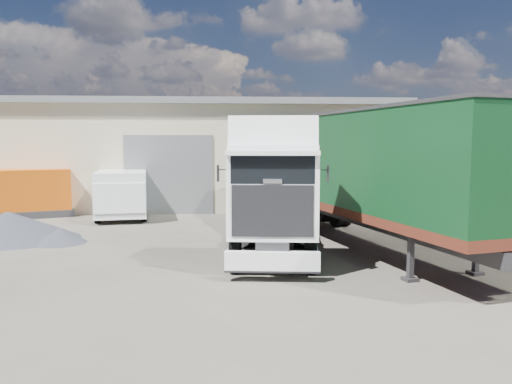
{
  "coord_description": "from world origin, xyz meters",
  "views": [
    {
      "loc": [
        0.59,
        -12.78,
        3.26
      ],
      "look_at": [
        1.54,
        3.0,
        1.69
      ],
      "focal_mm": 35.0,
      "sensor_mm": 36.0,
      "label": 1
    }
  ],
  "objects": [
    {
      "name": "ground",
      "position": [
        0.0,
        0.0,
        0.0
      ],
      "size": [
        120.0,
        120.0,
        0.0
      ],
      "primitive_type": "plane",
      "color": "#292721",
      "rests_on": "ground"
    },
    {
      "name": "gravel_heap",
      "position": [
        -6.8,
        4.23,
        0.45
      ],
      "size": [
        5.95,
        5.36,
        0.96
      ],
      "rotation": [
        0.0,
        0.0,
        0.18
      ],
      "color": "black",
      "rests_on": "ground"
    },
    {
      "name": "box_trailer",
      "position": [
        4.84,
        2.68,
        2.55
      ],
      "size": [
        5.62,
        12.83,
        4.17
      ],
      "rotation": [
        0.0,
        0.0,
        0.24
      ],
      "color": "#2D2D30",
      "rests_on": "ground"
    },
    {
      "name": "tractor_unit",
      "position": [
        1.86,
        0.49,
        1.64
      ],
      "size": [
        2.81,
        6.06,
        3.91
      ],
      "rotation": [
        0.0,
        0.0,
        -0.11
      ],
      "color": "black",
      "rests_on": "ground"
    },
    {
      "name": "warehouse",
      "position": [
        -6.0,
        16.0,
        2.66
      ],
      "size": [
        30.6,
        12.6,
        5.42
      ],
      "color": "beige",
      "rests_on": "ground"
    },
    {
      "name": "panel_van",
      "position": [
        -3.96,
        9.22,
        1.06
      ],
      "size": [
        2.79,
        5.26,
        2.04
      ],
      "rotation": [
        0.0,
        0.0,
        0.16
      ],
      "color": "black",
      "rests_on": "ground"
    },
    {
      "name": "brick_boundary_wall",
      "position": [
        11.5,
        6.0,
        1.25
      ],
      "size": [
        0.35,
        26.0,
        2.5
      ],
      "primitive_type": "cube",
      "color": "brown",
      "rests_on": "ground"
    },
    {
      "name": "orange_skip",
      "position": [
        -8.0,
        9.8,
        0.91
      ],
      "size": [
        3.86,
        3.11,
        2.09
      ],
      "rotation": [
        0.0,
        0.0,
        0.35
      ],
      "color": "#2D2D30",
      "rests_on": "ground"
    }
  ]
}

